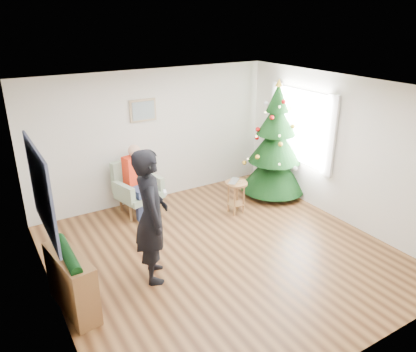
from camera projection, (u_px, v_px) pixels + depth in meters
floor at (222, 253)px, 6.44m from camera, size 5.00×5.00×0.00m
ceiling at (225, 89)px, 5.47m from camera, size 5.00×5.00×0.00m
wall_back at (153, 137)px, 7.94m from camera, size 5.00×0.00×5.00m
wall_front at (363, 260)px, 3.97m from camera, size 5.00×0.00×5.00m
wall_left at (45, 219)px, 4.75m from camera, size 0.00×5.00×5.00m
wall_right at (342, 150)px, 7.16m from camera, size 0.00×5.00×5.00m
window_panel at (302, 127)px, 7.86m from camera, size 0.04×1.30×1.40m
curtains at (300, 127)px, 7.85m from camera, size 0.05×1.75×1.50m
christmas_tree at (275, 145)px, 8.16m from camera, size 1.33×1.33×2.40m
stool at (236, 197)px, 7.65m from camera, size 0.42×0.42×0.63m
laptop at (236, 182)px, 7.53m from camera, size 0.40×0.39×0.03m
armchair at (137, 194)px, 7.66m from camera, size 0.90×0.86×1.01m
seated_person at (138, 179)px, 7.51m from camera, size 0.51×0.67×1.33m
standing_man at (151, 216)px, 5.54m from camera, size 0.66×0.81×1.94m
game_controller at (165, 192)px, 5.49m from camera, size 0.07×0.13×0.04m
console at (72, 283)px, 5.09m from camera, size 0.44×1.03×0.80m
garland at (67, 254)px, 4.94m from camera, size 0.14×0.90×0.14m
tapestry at (41, 190)px, 4.92m from camera, size 0.03×1.50×1.15m
framed_picture at (143, 110)px, 7.61m from camera, size 0.52×0.05×0.42m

